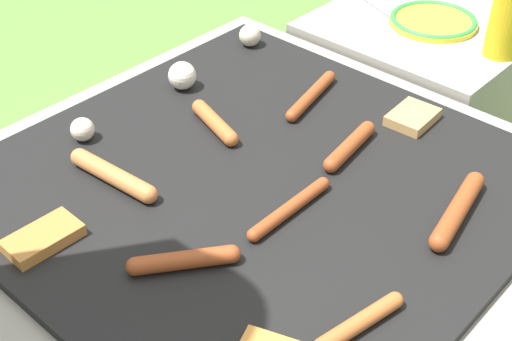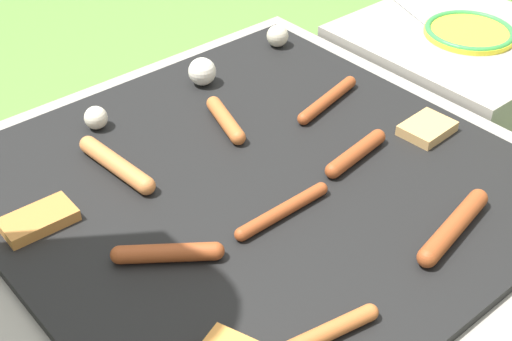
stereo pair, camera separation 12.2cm
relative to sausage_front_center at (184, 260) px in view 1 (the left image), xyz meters
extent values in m
plane|color=#567F38|center=(0.23, 0.06, -0.38)|extent=(14.00, 14.00, 0.00)
cube|color=gray|center=(0.23, 0.06, -0.20)|extent=(0.98, 0.98, 0.34)
cube|color=black|center=(0.23, 0.06, -0.02)|extent=(0.87, 0.87, 0.02)
cube|color=gray|center=(0.97, 0.17, -0.19)|extent=(0.48, 0.49, 0.36)
cylinder|color=#93421E|center=(0.37, -0.24, 0.00)|extent=(0.18, 0.06, 0.03)
sphere|color=#93421E|center=(0.29, -0.26, 0.00)|extent=(0.03, 0.03, 0.03)
sphere|color=#93421E|center=(0.46, -0.23, 0.00)|extent=(0.03, 0.03, 0.03)
cylinder|color=#B7602D|center=(0.29, 0.23, 0.00)|extent=(0.07, 0.13, 0.03)
sphere|color=#B7602D|center=(0.27, 0.17, 0.00)|extent=(0.03, 0.03, 0.03)
sphere|color=#B7602D|center=(0.31, 0.29, 0.00)|extent=(0.03, 0.03, 0.03)
cylinder|color=#93421E|center=(0.20, -0.04, 0.00)|extent=(0.17, 0.02, 0.02)
sphere|color=#93421E|center=(0.29, -0.04, 0.00)|extent=(0.02, 0.02, 0.02)
sphere|color=#93421E|center=(0.11, -0.04, 0.00)|extent=(0.02, 0.02, 0.02)
cylinder|color=#93421E|center=(0.50, 0.16, 0.00)|extent=(0.17, 0.06, 0.02)
sphere|color=#93421E|center=(0.58, 0.17, 0.00)|extent=(0.02, 0.02, 0.02)
sphere|color=#93421E|center=(0.41, 0.14, 0.00)|extent=(0.02, 0.02, 0.02)
cylinder|color=#B7602D|center=(0.08, -0.26, 0.00)|extent=(0.14, 0.05, 0.02)
sphere|color=#B7602D|center=(0.15, -0.28, 0.00)|extent=(0.02, 0.02, 0.02)
cylinder|color=#93421E|center=(0.00, 0.00, 0.00)|extent=(0.13, 0.11, 0.03)
sphere|color=#93421E|center=(-0.06, 0.04, 0.00)|extent=(0.03, 0.03, 0.03)
sphere|color=#93421E|center=(0.06, -0.04, 0.00)|extent=(0.03, 0.03, 0.03)
cylinder|color=#C6753D|center=(0.06, 0.24, 0.00)|extent=(0.05, 0.17, 0.03)
sphere|color=#C6753D|center=(0.06, 0.15, 0.00)|extent=(0.03, 0.03, 0.03)
sphere|color=#C6753D|center=(0.05, 0.32, 0.00)|extent=(0.03, 0.03, 0.03)
cylinder|color=#93421E|center=(0.40, -0.01, 0.00)|extent=(0.14, 0.05, 0.03)
sphere|color=#93421E|center=(0.33, -0.02, 0.00)|extent=(0.03, 0.03, 0.03)
sphere|color=#93421E|center=(0.47, 0.00, 0.00)|extent=(0.03, 0.03, 0.03)
cube|color=tan|center=(0.57, -0.04, 0.00)|extent=(0.10, 0.08, 0.02)
cube|color=#B27033|center=(-0.11, 0.20, 0.00)|extent=(0.12, 0.07, 0.02)
sphere|color=beige|center=(0.10, 0.38, 0.01)|extent=(0.04, 0.04, 0.04)
sphere|color=silver|center=(0.36, 0.38, 0.01)|extent=(0.06, 0.06, 0.06)
sphere|color=beige|center=(0.59, 0.41, 0.01)|extent=(0.05, 0.05, 0.05)
cylinder|color=yellow|center=(0.97, 0.16, -0.01)|extent=(0.21, 0.21, 0.01)
torus|color=#338C3F|center=(0.97, 0.16, 0.00)|extent=(0.21, 0.21, 0.01)
cylinder|color=gold|center=(0.93, -0.03, 0.07)|extent=(0.07, 0.07, 0.16)
cylinder|color=silver|center=(0.97, 0.35, -0.01)|extent=(0.08, 0.19, 0.01)
camera|label=1|loc=(-0.49, -0.59, 0.75)|focal=50.00mm
camera|label=2|loc=(-0.40, -0.68, 0.75)|focal=50.00mm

